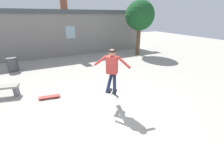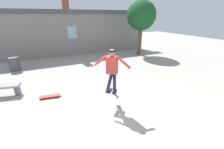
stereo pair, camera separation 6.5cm
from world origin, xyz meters
The scene contains 7 objects.
ground_plane centered at (0.00, 0.00, 0.00)m, with size 40.00×40.00×0.00m, color #A39E93.
building_backdrop centered at (0.00, 8.13, 1.79)m, with size 14.52×0.52×4.65m.
tree_right centered at (5.45, 5.86, 2.97)m, with size 2.19×2.19×4.10m.
trash_bin centered at (-3.25, 5.80, 0.41)m, with size 0.59×0.59×0.79m.
skater centered at (0.23, -0.04, 1.48)m, with size 0.95×0.88×1.48m.
skateboard_flipping centered at (0.31, -0.11, 0.51)m, with size 0.42×0.76×0.52m.
skateboard_resting centered at (-1.69, 1.61, 0.07)m, with size 0.81×0.32×0.08m.
Camera 2 is at (-1.68, -4.07, 3.02)m, focal length 24.00 mm.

